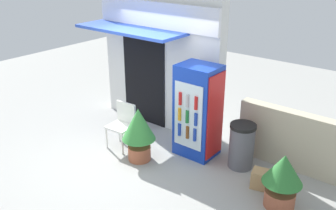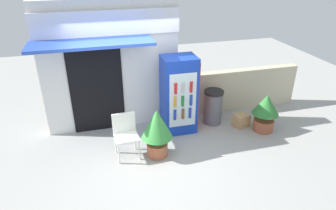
{
  "view_description": "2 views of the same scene",
  "coord_description": "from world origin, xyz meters",
  "px_view_note": "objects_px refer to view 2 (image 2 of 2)",
  "views": [
    {
      "loc": [
        4.49,
        -4.37,
        3.65
      ],
      "look_at": [
        0.56,
        0.59,
        0.97
      ],
      "focal_mm": 39.43,
      "sensor_mm": 36.0,
      "label": 1
    },
    {
      "loc": [
        -0.77,
        -4.95,
        3.69
      ],
      "look_at": [
        0.68,
        0.44,
        0.89
      ],
      "focal_mm": 32.15,
      "sensor_mm": 36.0,
      "label": 2
    }
  ],
  "objects_px": {
    "drink_cooler": "(179,95)",
    "potted_plant_near_shop": "(157,128)",
    "cardboard_box": "(241,121)",
    "potted_plant_curbside": "(266,110)",
    "trash_bin": "(213,107)",
    "plastic_chair": "(125,132)"
  },
  "relations": [
    {
      "from": "plastic_chair",
      "to": "drink_cooler",
      "type": "bearing_deg",
      "value": 26.83
    },
    {
      "from": "drink_cooler",
      "to": "potted_plant_curbside",
      "type": "xyz_separation_m",
      "value": [
        1.9,
        -0.54,
        -0.36
      ]
    },
    {
      "from": "potted_plant_near_shop",
      "to": "potted_plant_curbside",
      "type": "height_order",
      "value": "potted_plant_near_shop"
    },
    {
      "from": "potted_plant_curbside",
      "to": "trash_bin",
      "type": "bearing_deg",
      "value": 147.59
    },
    {
      "from": "potted_plant_curbside",
      "to": "trash_bin",
      "type": "distance_m",
      "value": 1.21
    },
    {
      "from": "potted_plant_near_shop",
      "to": "trash_bin",
      "type": "relative_size",
      "value": 1.23
    },
    {
      "from": "drink_cooler",
      "to": "plastic_chair",
      "type": "height_order",
      "value": "drink_cooler"
    },
    {
      "from": "potted_plant_near_shop",
      "to": "cardboard_box",
      "type": "relative_size",
      "value": 3.0
    },
    {
      "from": "plastic_chair",
      "to": "trash_bin",
      "type": "height_order",
      "value": "plastic_chair"
    },
    {
      "from": "cardboard_box",
      "to": "trash_bin",
      "type": "bearing_deg",
      "value": 148.77
    },
    {
      "from": "potted_plant_curbside",
      "to": "cardboard_box",
      "type": "bearing_deg",
      "value": 145.96
    },
    {
      "from": "plastic_chair",
      "to": "potted_plant_curbside",
      "type": "distance_m",
      "value": 3.22
    },
    {
      "from": "plastic_chair",
      "to": "trash_bin",
      "type": "bearing_deg",
      "value": 19.27
    },
    {
      "from": "drink_cooler",
      "to": "potted_plant_near_shop",
      "type": "height_order",
      "value": "drink_cooler"
    },
    {
      "from": "trash_bin",
      "to": "cardboard_box",
      "type": "xyz_separation_m",
      "value": [
        0.6,
        -0.36,
        -0.27
      ]
    },
    {
      "from": "potted_plant_near_shop",
      "to": "drink_cooler",
      "type": "bearing_deg",
      "value": 50.27
    },
    {
      "from": "potted_plant_near_shop",
      "to": "potted_plant_curbside",
      "type": "xyz_separation_m",
      "value": [
        2.61,
        0.32,
        -0.1
      ]
    },
    {
      "from": "potted_plant_near_shop",
      "to": "cardboard_box",
      "type": "distance_m",
      "value": 2.32
    },
    {
      "from": "drink_cooler",
      "to": "trash_bin",
      "type": "xyz_separation_m",
      "value": [
        0.89,
        0.11,
        -0.46
      ]
    },
    {
      "from": "plastic_chair",
      "to": "potted_plant_curbside",
      "type": "xyz_separation_m",
      "value": [
        3.21,
        0.13,
        0.0
      ]
    },
    {
      "from": "potted_plant_curbside",
      "to": "trash_bin",
      "type": "height_order",
      "value": "potted_plant_curbside"
    },
    {
      "from": "potted_plant_near_shop",
      "to": "cardboard_box",
      "type": "height_order",
      "value": "potted_plant_near_shop"
    }
  ]
}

